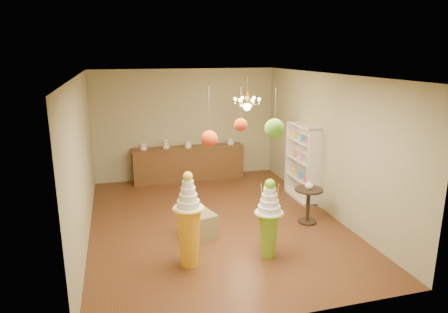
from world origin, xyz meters
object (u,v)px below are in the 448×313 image
object	(u,v)px
pedestal_green	(269,224)
pedestal_orange	(189,229)
round_table	(308,201)
sideboard	(189,163)

from	to	relation	value
pedestal_green	pedestal_orange	distance (m)	1.36
pedestal_green	pedestal_orange	size ratio (longest dim) A/B	0.86
pedestal_green	round_table	distance (m)	1.71
pedestal_orange	sideboard	size ratio (longest dim) A/B	0.53
pedestal_green	pedestal_orange	world-z (taller)	pedestal_orange
pedestal_green	sideboard	bearing A→B (deg)	96.58
pedestal_orange	sideboard	distance (m)	4.63
pedestal_orange	pedestal_green	bearing A→B (deg)	-2.50
sideboard	pedestal_orange	bearing A→B (deg)	-100.33
pedestal_orange	round_table	bearing A→B (deg)	21.38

